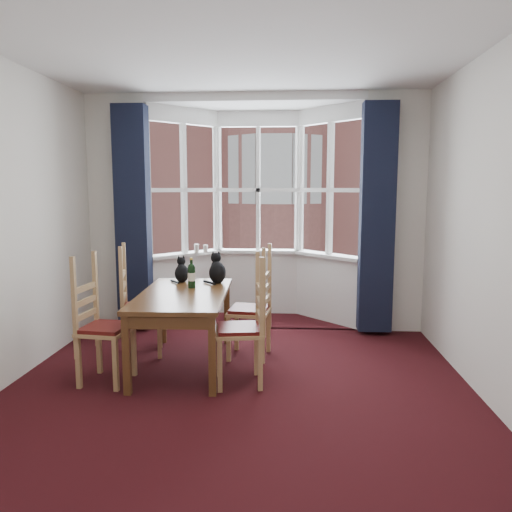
# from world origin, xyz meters

# --- Properties ---
(floor) EXTENTS (4.50, 4.50, 0.00)m
(floor) POSITION_xyz_m (0.00, 0.00, 0.00)
(floor) COLOR black
(floor) RESTS_ON ground
(ceiling) EXTENTS (4.50, 4.50, 0.00)m
(ceiling) POSITION_xyz_m (0.00, 0.00, 2.80)
(ceiling) COLOR white
(ceiling) RESTS_ON floor
(wall_right) EXTENTS (0.00, 4.50, 4.50)m
(wall_right) POSITION_xyz_m (2.00, 0.00, 1.40)
(wall_right) COLOR silver
(wall_right) RESTS_ON floor
(wall_near) EXTENTS (4.00, 0.00, 4.00)m
(wall_near) POSITION_xyz_m (0.00, -2.25, 1.40)
(wall_near) COLOR silver
(wall_near) RESTS_ON floor
(wall_back_pier_left) EXTENTS (0.70, 0.12, 2.80)m
(wall_back_pier_left) POSITION_xyz_m (-1.65, 2.25, 1.40)
(wall_back_pier_left) COLOR silver
(wall_back_pier_left) RESTS_ON floor
(wall_back_pier_right) EXTENTS (0.70, 0.12, 2.80)m
(wall_back_pier_right) POSITION_xyz_m (1.65, 2.25, 1.40)
(wall_back_pier_right) COLOR silver
(wall_back_pier_right) RESTS_ON floor
(bay_window) EXTENTS (2.76, 0.94, 2.80)m
(bay_window) POSITION_xyz_m (0.00, 2.75, 1.40)
(bay_window) COLOR white
(bay_window) RESTS_ON floor
(curtain_left) EXTENTS (0.38, 0.22, 2.60)m
(curtain_left) POSITION_xyz_m (-1.42, 2.07, 1.35)
(curtain_left) COLOR black
(curtain_left) RESTS_ON floor
(curtain_right) EXTENTS (0.38, 0.22, 2.60)m
(curtain_right) POSITION_xyz_m (1.42, 2.07, 1.35)
(curtain_right) COLOR black
(curtain_right) RESTS_ON floor
(dining_table) EXTENTS (0.87, 1.54, 0.72)m
(dining_table) POSITION_xyz_m (-0.58, 0.88, 0.64)
(dining_table) COLOR brown
(dining_table) RESTS_ON floor
(chair_left_near) EXTENTS (0.45, 0.46, 0.92)m
(chair_left_near) POSITION_xyz_m (-1.26, 0.43, 0.47)
(chair_left_near) COLOR tan
(chair_left_near) RESTS_ON floor
(chair_left_far) EXTENTS (0.49, 0.50, 0.92)m
(chair_left_far) POSITION_xyz_m (-1.16, 1.17, 0.47)
(chair_left_far) COLOR tan
(chair_left_far) RESTS_ON floor
(chair_right_near) EXTENTS (0.46, 0.48, 0.92)m
(chair_right_near) POSITION_xyz_m (0.08, 0.49, 0.47)
(chair_right_near) COLOR tan
(chair_right_near) RESTS_ON floor
(chair_right_far) EXTENTS (0.45, 0.46, 0.92)m
(chair_right_far) POSITION_xyz_m (0.12, 1.16, 0.47)
(chair_right_far) COLOR tan
(chair_right_far) RESTS_ON floor
(cat_left) EXTENTS (0.19, 0.23, 0.28)m
(cat_left) POSITION_xyz_m (-0.71, 1.42, 0.82)
(cat_left) COLOR black
(cat_left) RESTS_ON dining_table
(cat_right) EXTENTS (0.24, 0.28, 0.34)m
(cat_right) POSITION_xyz_m (-0.33, 1.40, 0.84)
(cat_right) COLOR black
(cat_right) RESTS_ON dining_table
(wine_bottle) EXTENTS (0.08, 0.08, 0.30)m
(wine_bottle) POSITION_xyz_m (-0.54, 1.12, 0.85)
(wine_bottle) COLOR black
(wine_bottle) RESTS_ON dining_table
(candle_tall) EXTENTS (0.06, 0.06, 0.12)m
(candle_tall) POSITION_xyz_m (-0.77, 2.60, 0.93)
(candle_tall) COLOR white
(candle_tall) RESTS_ON bay_window
(candle_short) EXTENTS (0.06, 0.06, 0.10)m
(candle_short) POSITION_xyz_m (-0.66, 2.63, 0.92)
(candle_short) COLOR white
(candle_short) RESTS_ON bay_window
(street) EXTENTS (80.00, 80.00, 0.00)m
(street) POSITION_xyz_m (0.00, 32.25, -6.00)
(street) COLOR #333335
(street) RESTS_ON ground
(tenement_building) EXTENTS (18.40, 7.80, 15.20)m
(tenement_building) POSITION_xyz_m (0.00, 14.01, 1.60)
(tenement_building) COLOR #AB6158
(tenement_building) RESTS_ON street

